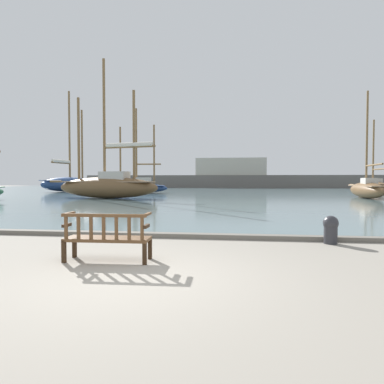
{
  "coord_description": "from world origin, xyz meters",
  "views": [
    {
      "loc": [
        1.5,
        -5.1,
        1.54
      ],
      "look_at": [
        -0.46,
        10.0,
        1.0
      ],
      "focal_mm": 32.0,
      "sensor_mm": 36.0,
      "label": 1
    }
  ],
  "objects_px": {
    "sailboat_centre_channel": "(373,185)",
    "sailboat_distant_harbor": "(139,186)",
    "park_bench": "(107,237)",
    "mooring_bollard": "(331,228)",
    "sailboat_nearest_port": "(108,184)",
    "sailboat_outer_port": "(69,183)",
    "sailboat_far_port": "(367,189)"
  },
  "relations": [
    {
      "from": "sailboat_centre_channel",
      "to": "sailboat_distant_harbor",
      "type": "distance_m",
      "value": 30.07
    },
    {
      "from": "park_bench",
      "to": "mooring_bollard",
      "type": "relative_size",
      "value": 2.38
    },
    {
      "from": "park_bench",
      "to": "sailboat_nearest_port",
      "type": "bearing_deg",
      "value": 111.2
    },
    {
      "from": "sailboat_distant_harbor",
      "to": "mooring_bollard",
      "type": "bearing_deg",
      "value": -65.31
    },
    {
      "from": "park_bench",
      "to": "sailboat_centre_channel",
      "type": "xyz_separation_m",
      "value": [
        20.02,
        40.66,
        0.35
      ]
    },
    {
      "from": "sailboat_outer_port",
      "to": "sailboat_far_port",
      "type": "height_order",
      "value": "sailboat_outer_port"
    },
    {
      "from": "park_bench",
      "to": "mooring_bollard",
      "type": "xyz_separation_m",
      "value": [
        4.68,
        2.4,
        -0.1
      ]
    },
    {
      "from": "sailboat_distant_harbor",
      "to": "park_bench",
      "type": "bearing_deg",
      "value": -74.76
    },
    {
      "from": "mooring_bollard",
      "to": "sailboat_nearest_port",
      "type": "bearing_deg",
      "value": 125.28
    },
    {
      "from": "mooring_bollard",
      "to": "sailboat_distant_harbor",
      "type": "bearing_deg",
      "value": 114.69
    },
    {
      "from": "sailboat_centre_channel",
      "to": "park_bench",
      "type": "bearing_deg",
      "value": -116.21
    },
    {
      "from": "sailboat_distant_harbor",
      "to": "mooring_bollard",
      "type": "distance_m",
      "value": 31.39
    },
    {
      "from": "sailboat_centre_channel",
      "to": "sailboat_nearest_port",
      "type": "distance_m",
      "value": 34.63
    },
    {
      "from": "sailboat_far_port",
      "to": "sailboat_nearest_port",
      "type": "height_order",
      "value": "sailboat_nearest_port"
    },
    {
      "from": "sailboat_centre_channel",
      "to": "sailboat_outer_port",
      "type": "bearing_deg",
      "value": -171.93
    },
    {
      "from": "sailboat_far_port",
      "to": "sailboat_outer_port",
      "type": "bearing_deg",
      "value": 158.69
    },
    {
      "from": "sailboat_centre_channel",
      "to": "sailboat_far_port",
      "type": "xyz_separation_m",
      "value": [
        -7.21,
        -17.85,
        -0.01
      ]
    },
    {
      "from": "sailboat_nearest_port",
      "to": "mooring_bollard",
      "type": "distance_m",
      "value": 21.53
    },
    {
      "from": "park_bench",
      "to": "sailboat_far_port",
      "type": "bearing_deg",
      "value": 60.68
    },
    {
      "from": "park_bench",
      "to": "sailboat_far_port",
      "type": "relative_size",
      "value": 0.18
    },
    {
      "from": "mooring_bollard",
      "to": "park_bench",
      "type": "bearing_deg",
      "value": -152.86
    },
    {
      "from": "sailboat_outer_port",
      "to": "sailboat_nearest_port",
      "type": "bearing_deg",
      "value": -53.89
    },
    {
      "from": "sailboat_distant_harbor",
      "to": "sailboat_outer_port",
      "type": "bearing_deg",
      "value": 157.82
    },
    {
      "from": "park_bench",
      "to": "sailboat_distant_harbor",
      "type": "distance_m",
      "value": 32.05
    },
    {
      "from": "sailboat_nearest_port",
      "to": "sailboat_distant_harbor",
      "type": "distance_m",
      "value": 10.98
    },
    {
      "from": "sailboat_outer_port",
      "to": "sailboat_distant_harbor",
      "type": "xyz_separation_m",
      "value": [
        10.4,
        -4.24,
        -0.28
      ]
    },
    {
      "from": "sailboat_nearest_port",
      "to": "sailboat_distant_harbor",
      "type": "xyz_separation_m",
      "value": [
        -0.68,
        10.95,
        -0.27
      ]
    },
    {
      "from": "sailboat_far_port",
      "to": "sailboat_nearest_port",
      "type": "relative_size",
      "value": 0.8
    },
    {
      "from": "park_bench",
      "to": "sailboat_centre_channel",
      "type": "bearing_deg",
      "value": 63.79
    },
    {
      "from": "sailboat_nearest_port",
      "to": "mooring_bollard",
      "type": "height_order",
      "value": "sailboat_nearest_port"
    },
    {
      "from": "sailboat_far_port",
      "to": "sailboat_distant_harbor",
      "type": "relative_size",
      "value": 0.94
    },
    {
      "from": "sailboat_far_port",
      "to": "mooring_bollard",
      "type": "distance_m",
      "value": 21.98
    }
  ]
}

